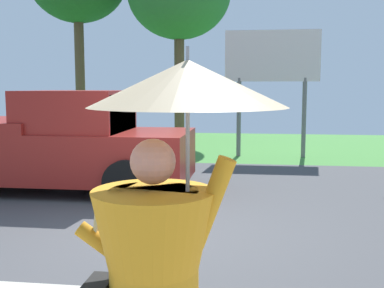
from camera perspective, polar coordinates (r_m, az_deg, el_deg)
ground_plane at (r=9.18m, az=-1.13°, el=-5.64°), size 40.00×22.00×0.20m
monk_pedestrian at (r=2.39m, az=-3.77°, el=-14.49°), size 1.04×0.94×2.13m
pickup_truck at (r=9.29m, az=-16.33°, el=-0.02°), size 5.20×2.28×1.88m
roadside_billboard at (r=13.35m, az=9.67°, el=9.39°), size 2.60×0.12×3.50m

